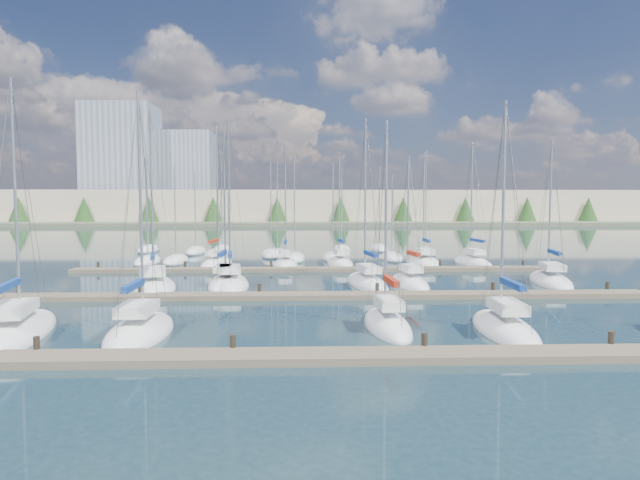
{
  "coord_description": "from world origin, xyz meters",
  "views": [
    {
      "loc": [
        -1.16,
        -18.98,
        6.31
      ],
      "look_at": [
        0.0,
        14.0,
        4.0
      ],
      "focal_mm": 30.0,
      "sensor_mm": 36.0,
      "label": 1
    }
  ],
  "objects_px": {
    "sailboat_r": "(473,262)",
    "sailboat_i": "(224,283)",
    "sailboat_d": "(387,325)",
    "sailboat_k": "(367,283)",
    "sailboat_h": "(154,286)",
    "sailboat_q": "(424,262)",
    "sailboat_l": "(410,283)",
    "sailboat_e": "(504,329)",
    "sailboat_b": "(16,332)",
    "sailboat_j": "(230,284)",
    "sailboat_o": "(286,264)",
    "sailboat_n": "(217,263)",
    "sailboat_c": "(140,331)",
    "sailboat_m": "(550,281)",
    "sailboat_p": "(340,263)"
  },
  "relations": [
    {
      "from": "sailboat_h",
      "to": "sailboat_m",
      "type": "relative_size",
      "value": 1.16
    },
    {
      "from": "sailboat_q",
      "to": "sailboat_m",
      "type": "height_order",
      "value": "sailboat_q"
    },
    {
      "from": "sailboat_k",
      "to": "sailboat_i",
      "type": "relative_size",
      "value": 1.07
    },
    {
      "from": "sailboat_c",
      "to": "sailboat_d",
      "type": "bearing_deg",
      "value": 3.14
    },
    {
      "from": "sailboat_r",
      "to": "sailboat_q",
      "type": "bearing_deg",
      "value": 170.76
    },
    {
      "from": "sailboat_l",
      "to": "sailboat_i",
      "type": "distance_m",
      "value": 14.19
    },
    {
      "from": "sailboat_i",
      "to": "sailboat_e",
      "type": "height_order",
      "value": "sailboat_i"
    },
    {
      "from": "sailboat_m",
      "to": "sailboat_b",
      "type": "bearing_deg",
      "value": -143.2
    },
    {
      "from": "sailboat_o",
      "to": "sailboat_m",
      "type": "relative_size",
      "value": 1.06
    },
    {
      "from": "sailboat_r",
      "to": "sailboat_i",
      "type": "bearing_deg",
      "value": -155.86
    },
    {
      "from": "sailboat_h",
      "to": "sailboat_l",
      "type": "distance_m",
      "value": 19.16
    },
    {
      "from": "sailboat_d",
      "to": "sailboat_k",
      "type": "height_order",
      "value": "sailboat_k"
    },
    {
      "from": "sailboat_r",
      "to": "sailboat_o",
      "type": "bearing_deg",
      "value": 178.46
    },
    {
      "from": "sailboat_l",
      "to": "sailboat_k",
      "type": "bearing_deg",
      "value": 171.91
    },
    {
      "from": "sailboat_r",
      "to": "sailboat_o",
      "type": "height_order",
      "value": "sailboat_r"
    },
    {
      "from": "sailboat_j",
      "to": "sailboat_r",
      "type": "bearing_deg",
      "value": 22.72
    },
    {
      "from": "sailboat_q",
      "to": "sailboat_k",
      "type": "xyz_separation_m",
      "value": [
        -7.65,
        -13.96,
        0.02
      ]
    },
    {
      "from": "sailboat_j",
      "to": "sailboat_p",
      "type": "relative_size",
      "value": 1.1
    },
    {
      "from": "sailboat_n",
      "to": "sailboat_j",
      "type": "bearing_deg",
      "value": -71.87
    },
    {
      "from": "sailboat_j",
      "to": "sailboat_e",
      "type": "distance_m",
      "value": 21.46
    },
    {
      "from": "sailboat_h",
      "to": "sailboat_j",
      "type": "height_order",
      "value": "sailboat_h"
    },
    {
      "from": "sailboat_d",
      "to": "sailboat_p",
      "type": "height_order",
      "value": "sailboat_p"
    },
    {
      "from": "sailboat_c",
      "to": "sailboat_n",
      "type": "xyz_separation_m",
      "value": [
        -0.86,
        28.73,
        0.02
      ]
    },
    {
      "from": "sailboat_l",
      "to": "sailboat_i",
      "type": "height_order",
      "value": "sailboat_i"
    },
    {
      "from": "sailboat_h",
      "to": "sailboat_n",
      "type": "xyz_separation_m",
      "value": [
        2.29,
        14.86,
        0.02
      ]
    },
    {
      "from": "sailboat_r",
      "to": "sailboat_i",
      "type": "xyz_separation_m",
      "value": [
        -23.53,
        -13.16,
        0.0
      ]
    },
    {
      "from": "sailboat_c",
      "to": "sailboat_b",
      "type": "relative_size",
      "value": 0.95
    },
    {
      "from": "sailboat_n",
      "to": "sailboat_m",
      "type": "bearing_deg",
      "value": -19.67
    },
    {
      "from": "sailboat_h",
      "to": "sailboat_q",
      "type": "bearing_deg",
      "value": 17.94
    },
    {
      "from": "sailboat_q",
      "to": "sailboat_l",
      "type": "distance_m",
      "value": 14.75
    },
    {
      "from": "sailboat_c",
      "to": "sailboat_d",
      "type": "height_order",
      "value": "sailboat_c"
    },
    {
      "from": "sailboat_q",
      "to": "sailboat_b",
      "type": "bearing_deg",
      "value": -129.17
    },
    {
      "from": "sailboat_h",
      "to": "sailboat_i",
      "type": "xyz_separation_m",
      "value": [
        4.95,
        1.56,
        0.02
      ]
    },
    {
      "from": "sailboat_h",
      "to": "sailboat_l",
      "type": "bearing_deg",
      "value": -11.73
    },
    {
      "from": "sailboat_o",
      "to": "sailboat_p",
      "type": "xyz_separation_m",
      "value": [
        5.51,
        0.98,
        -0.01
      ]
    },
    {
      "from": "sailboat_j",
      "to": "sailboat_b",
      "type": "height_order",
      "value": "sailboat_j"
    },
    {
      "from": "sailboat_l",
      "to": "sailboat_b",
      "type": "distance_m",
      "value": 26.37
    },
    {
      "from": "sailboat_k",
      "to": "sailboat_d",
      "type": "bearing_deg",
      "value": -99.54
    },
    {
      "from": "sailboat_q",
      "to": "sailboat_i",
      "type": "xyz_separation_m",
      "value": [
        -18.58,
        -13.52,
        0.03
      ]
    },
    {
      "from": "sailboat_h",
      "to": "sailboat_b",
      "type": "distance_m",
      "value": 13.93
    },
    {
      "from": "sailboat_e",
      "to": "sailboat_h",
      "type": "bearing_deg",
      "value": 149.17
    },
    {
      "from": "sailboat_e",
      "to": "sailboat_b",
      "type": "bearing_deg",
      "value": -177.64
    },
    {
      "from": "sailboat_j",
      "to": "sailboat_q",
      "type": "bearing_deg",
      "value": 29.84
    },
    {
      "from": "sailboat_e",
      "to": "sailboat_j",
      "type": "bearing_deg",
      "value": 138.53
    },
    {
      "from": "sailboat_p",
      "to": "sailboat_k",
      "type": "bearing_deg",
      "value": -91.89
    },
    {
      "from": "sailboat_p",
      "to": "sailboat_i",
      "type": "relative_size",
      "value": 0.97
    },
    {
      "from": "sailboat_j",
      "to": "sailboat_m",
      "type": "distance_m",
      "value": 25.02
    },
    {
      "from": "sailboat_r",
      "to": "sailboat_j",
      "type": "xyz_separation_m",
      "value": [
        -23.03,
        -13.61,
        -0.01
      ]
    },
    {
      "from": "sailboat_o",
      "to": "sailboat_i",
      "type": "height_order",
      "value": "sailboat_o"
    },
    {
      "from": "sailboat_p",
      "to": "sailboat_r",
      "type": "bearing_deg",
      "value": -5.63
    }
  ]
}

